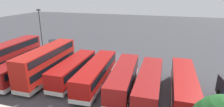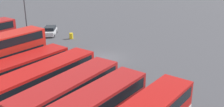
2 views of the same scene
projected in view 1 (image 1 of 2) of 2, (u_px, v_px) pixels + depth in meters
name	position (u px, v px, depth m)	size (l,w,h in m)	color
ground_plane	(110.00, 56.00, 36.84)	(140.00, 140.00, 0.00)	#47474C
bus_single_deck_near_end	(184.00, 85.00, 22.01)	(2.77, 12.01, 2.95)	#B71411
bus_single_deck_second	(149.00, 83.00, 22.52)	(2.81, 11.42, 2.95)	#A51919
bus_single_deck_third	(123.00, 78.00, 23.97)	(3.32, 11.47, 2.95)	#A51919
bus_single_deck_fourth	(96.00, 72.00, 25.52)	(3.23, 12.06, 2.95)	#B71411
bus_single_deck_fifth	(73.00, 69.00, 26.55)	(2.74, 10.45, 2.95)	#B71411
bus_double_decker_sixth	(47.00, 63.00, 26.79)	(2.75, 11.49, 4.55)	red
bus_single_deck_seventh	(26.00, 66.00, 27.57)	(2.88, 11.41, 2.95)	#A51919
bus_double_decker_far_end	(11.00, 56.00, 29.34)	(3.05, 11.76, 4.55)	#A51919
car_hatchback_silver	(52.00, 44.00, 43.13)	(3.91, 4.17, 1.43)	silver
lamp_post_tall	(41.00, 29.00, 36.45)	(0.70, 0.30, 8.87)	#38383D
waste_bin_yellow	(71.00, 46.00, 42.53)	(0.60, 0.60, 0.95)	yellow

